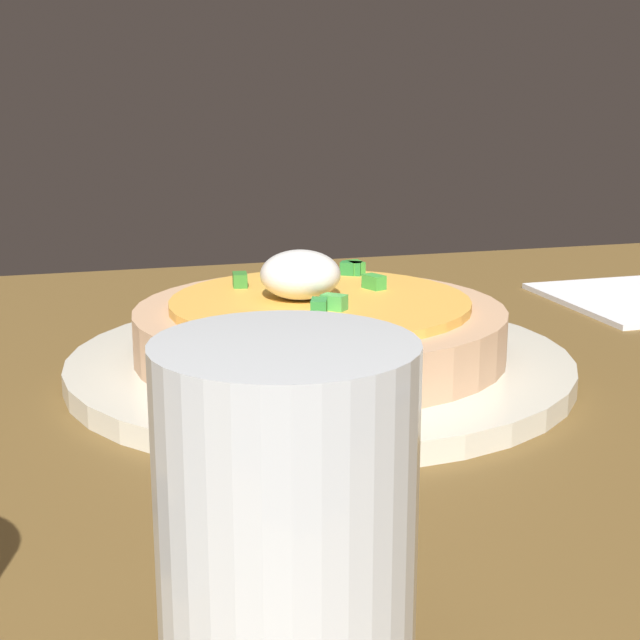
{
  "coord_description": "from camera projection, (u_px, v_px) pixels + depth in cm",
  "views": [
    {
      "loc": [
        13.09,
        45.12,
        18.54
      ],
      "look_at": [
        -1.03,
        -5.27,
        5.33
      ],
      "focal_mm": 54.95,
      "sensor_mm": 36.0,
      "label": 1
    }
  ],
  "objects": [
    {
      "name": "dining_table",
      "position": [
        328.0,
        427.0,
        0.5
      ],
      "size": [
        108.45,
        77.82,
        2.16
      ],
      "primitive_type": "cube",
      "color": "brown",
      "rests_on": "ground"
    },
    {
      "name": "plate",
      "position": [
        320.0,
        365.0,
        0.55
      ],
      "size": [
        27.95,
        27.95,
        1.17
      ],
      "primitive_type": "cylinder",
      "color": "silver",
      "rests_on": "dining_table"
    },
    {
      "name": "pizza",
      "position": [
        319.0,
        326.0,
        0.54
      ],
      "size": [
        20.48,
        20.48,
        5.89
      ],
      "color": "tan",
      "rests_on": "plate"
    },
    {
      "name": "cup_far",
      "position": [
        286.0,
        546.0,
        0.25
      ],
      "size": [
        6.74,
        6.74,
        10.0
      ],
      "color": "silver",
      "rests_on": "dining_table"
    }
  ]
}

